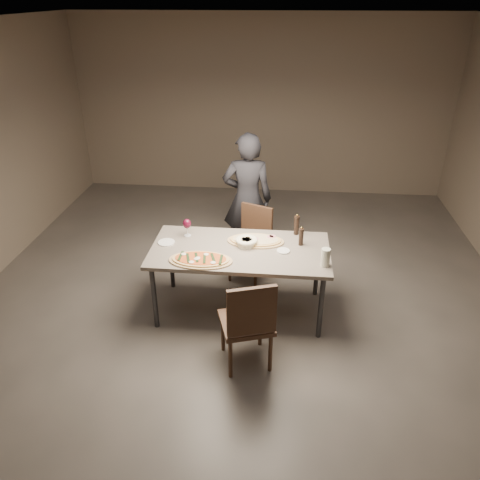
# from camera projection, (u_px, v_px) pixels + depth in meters

# --- Properties ---
(room) EXTENTS (7.00, 7.00, 7.00)m
(room) POSITION_uv_depth(u_px,v_px,m) (240.00, 189.00, 4.41)
(room) COLOR #5D5650
(room) RESTS_ON ground
(dining_table) EXTENTS (1.80, 0.90, 0.75)m
(dining_table) POSITION_uv_depth(u_px,v_px,m) (240.00, 254.00, 4.74)
(dining_table) COLOR slate
(dining_table) RESTS_ON ground
(zucchini_pizza) EXTENTS (0.62, 0.34, 0.05)m
(zucchini_pizza) POSITION_uv_depth(u_px,v_px,m) (201.00, 260.00, 4.49)
(zucchini_pizza) COLOR tan
(zucchini_pizza) RESTS_ON dining_table
(ham_pizza) EXTENTS (0.59, 0.33, 0.04)m
(ham_pizza) POSITION_uv_depth(u_px,v_px,m) (256.00, 240.00, 4.84)
(ham_pizza) COLOR tan
(ham_pizza) RESTS_ON dining_table
(bread_basket) EXTENTS (0.22, 0.22, 0.08)m
(bread_basket) POSITION_uv_depth(u_px,v_px,m) (247.00, 241.00, 4.75)
(bread_basket) COLOR #F3EAC5
(bread_basket) RESTS_ON dining_table
(oil_dish) EXTENTS (0.13, 0.13, 0.01)m
(oil_dish) POSITION_uv_depth(u_px,v_px,m) (283.00, 251.00, 4.66)
(oil_dish) COLOR white
(oil_dish) RESTS_ON dining_table
(pepper_mill_left) EXTENTS (0.05, 0.05, 0.20)m
(pepper_mill_left) POSITION_uv_depth(u_px,v_px,m) (301.00, 236.00, 4.74)
(pepper_mill_left) COLOR black
(pepper_mill_left) RESTS_ON dining_table
(pepper_mill_right) EXTENTS (0.06, 0.06, 0.23)m
(pepper_mill_right) POSITION_uv_depth(u_px,v_px,m) (297.00, 225.00, 4.94)
(pepper_mill_right) COLOR black
(pepper_mill_right) RESTS_ON dining_table
(carafe) EXTENTS (0.09, 0.09, 0.18)m
(carafe) POSITION_uv_depth(u_px,v_px,m) (325.00, 257.00, 4.38)
(carafe) COLOR silver
(carafe) RESTS_ON dining_table
(wine_glass) EXTENTS (0.09, 0.09, 0.19)m
(wine_glass) POSITION_uv_depth(u_px,v_px,m) (187.00, 224.00, 4.90)
(wine_glass) COLOR silver
(wine_glass) RESTS_ON dining_table
(side_plate) EXTENTS (0.17, 0.17, 0.01)m
(side_plate) POSITION_uv_depth(u_px,v_px,m) (166.00, 242.00, 4.82)
(side_plate) COLOR white
(side_plate) RESTS_ON dining_table
(chair_near) EXTENTS (0.56, 0.56, 0.93)m
(chair_near) POSITION_uv_depth(u_px,v_px,m) (248.00, 320.00, 4.05)
(chair_near) COLOR #3E281A
(chair_near) RESTS_ON ground
(chair_far) EXTENTS (0.54, 0.54, 0.87)m
(chair_far) POSITION_uv_depth(u_px,v_px,m) (253.00, 239.00, 5.46)
(chair_far) COLOR #3E281A
(chair_far) RESTS_ON ground
(diner) EXTENTS (0.62, 0.43, 1.64)m
(diner) POSITION_uv_depth(u_px,v_px,m) (247.00, 199.00, 5.65)
(diner) COLOR black
(diner) RESTS_ON ground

